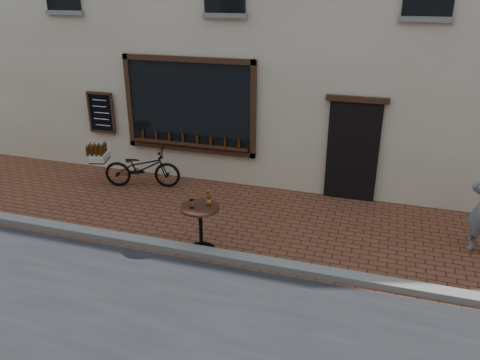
% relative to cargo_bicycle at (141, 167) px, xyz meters
% --- Properties ---
extents(ground, '(90.00, 90.00, 0.00)m').
position_rel_cargo_bicycle_xyz_m(ground, '(2.87, -2.66, -0.48)').
color(ground, brown).
rests_on(ground, ground).
extents(kerb, '(90.00, 0.25, 0.12)m').
position_rel_cargo_bicycle_xyz_m(kerb, '(2.87, -2.46, -0.42)').
color(kerb, slate).
rests_on(kerb, ground).
extents(cargo_bicycle, '(2.15, 1.08, 1.00)m').
position_rel_cargo_bicycle_xyz_m(cargo_bicycle, '(0.00, 0.00, 0.00)').
color(cargo_bicycle, black).
rests_on(cargo_bicycle, ground).
extents(bistro_table, '(0.68, 0.68, 1.17)m').
position_rel_cargo_bicycle_xyz_m(bistro_table, '(2.47, -2.31, 0.15)').
color(bistro_table, black).
rests_on(bistro_table, ground).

